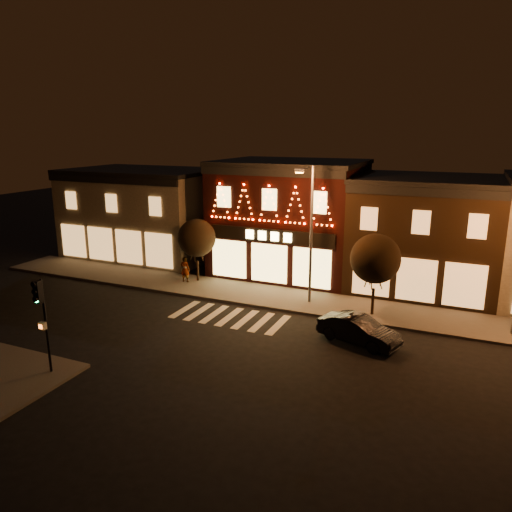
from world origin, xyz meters
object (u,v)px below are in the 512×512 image
Objects in this scene: streetlamp_mid at (310,225)px; pedestrian at (185,269)px; dark_sedan at (359,330)px; traffic_signal_near at (41,308)px.

pedestrian is at bearing 166.23° from streetlamp_mid.
streetlamp_mid is 1.98× the size of dark_sedan.
traffic_signal_near is 0.51× the size of streetlamp_mid.
dark_sedan is 2.34× the size of pedestrian.
traffic_signal_near is at bearing 145.36° from dark_sedan.
pedestrian is at bearing 96.40° from traffic_signal_near.
traffic_signal_near is at bearing 91.01° from pedestrian.
pedestrian is (-13.12, 4.87, 0.35)m from dark_sedan.
dark_sedan is at bearing 37.21° from traffic_signal_near.
traffic_signal_near is 15.16m from streetlamp_mid.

